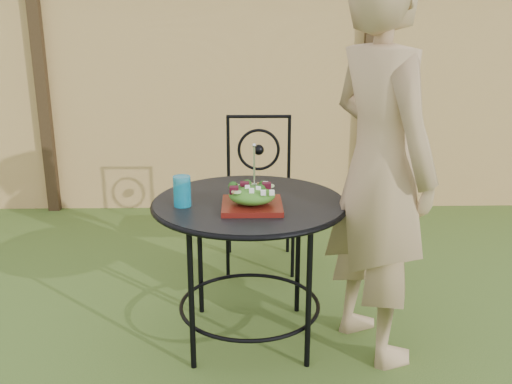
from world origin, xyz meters
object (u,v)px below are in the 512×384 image
at_px(patio_chair, 259,188).
at_px(diner, 380,168).
at_px(salad_plate, 252,206).
at_px(patio_table, 249,228).

distance_m(patio_chair, diner, 1.22).
xyz_separation_m(patio_chair, salad_plate, (-0.06, -1.07, 0.23)).
xyz_separation_m(patio_table, patio_chair, (0.07, 0.95, -0.08)).
xyz_separation_m(diner, salad_plate, (-0.58, -0.04, -0.16)).
height_order(patio_table, diner, diner).
bearing_deg(salad_plate, diner, 3.65).
distance_m(patio_table, patio_chair, 0.96).
distance_m(patio_table, salad_plate, 0.19).
distance_m(patio_table, diner, 0.67).
bearing_deg(diner, patio_table, 59.07).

